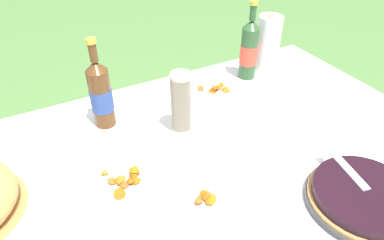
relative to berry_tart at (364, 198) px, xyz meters
The scene contains 11 objects.
garden_table 0.51m from the berry_tart, 137.60° to the left, with size 1.90×1.22×0.73m.
tablecloth 0.51m from the berry_tart, 137.60° to the left, with size 1.91×1.23×0.10m.
berry_tart is the anchor object (origin of this frame).
serving_knife 0.05m from the berry_tart, 102.24° to the right, with size 0.10×0.37×0.01m.
cup_stack 0.65m from the berry_tart, 118.57° to the left, with size 0.07×0.07×0.24m.
cider_bottle_green 0.80m from the berry_tart, 79.55° to the left, with size 0.08×0.08×0.35m.
cider_bottle_amber 0.92m from the berry_tart, 126.61° to the left, with size 0.08×0.08×0.35m.
snack_plate_near 0.45m from the berry_tart, 151.06° to the left, with size 0.21×0.21×0.05m.
snack_plate_left 0.72m from the berry_tart, 146.22° to the left, with size 0.24×0.24×0.05m.
snack_plate_right 0.74m from the berry_tart, 95.17° to the left, with size 0.22×0.22×0.05m.
paper_towel_roll 0.86m from the berry_tart, 71.53° to the left, with size 0.11×0.11×0.26m.
Camera 1 is at (-0.38, -0.69, 1.53)m, focal length 32.00 mm.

